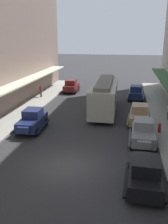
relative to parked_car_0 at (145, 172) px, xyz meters
The scene contains 10 objects.
ground_plane 5.02m from the parked_car_0, 161.71° to the left, with size 200.00×200.00×0.00m, color #2D2D30.
parked_car_0 is the anchor object (origin of this frame).
parked_car_1 10.41m from the parked_car_0, 89.66° to the left, with size 2.29×4.31×1.84m.
parked_car_2 11.73m from the parked_car_0, 141.86° to the left, with size 2.26×4.30×1.84m.
parked_car_3 20.06m from the parked_car_0, 90.13° to the left, with size 2.30×4.32×1.84m.
parked_car_4 24.75m from the parked_car_0, 112.15° to the left, with size 2.17×4.27×1.84m.
parked_car_5 6.07m from the parked_car_0, 88.03° to the left, with size 2.22×4.29×1.84m.
streetcar 14.29m from the parked_car_0, 104.41° to the left, with size 2.69×9.65×3.46m.
fire_hydrant 8.38m from the parked_car_0, 78.50° to the left, with size 0.24×0.24×0.82m.
pedestrian_1 22.44m from the parked_car_0, 123.87° to the left, with size 0.36×0.24×1.64m.
Camera 1 is at (3.50, -13.64, 7.95)m, focal length 39.60 mm.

